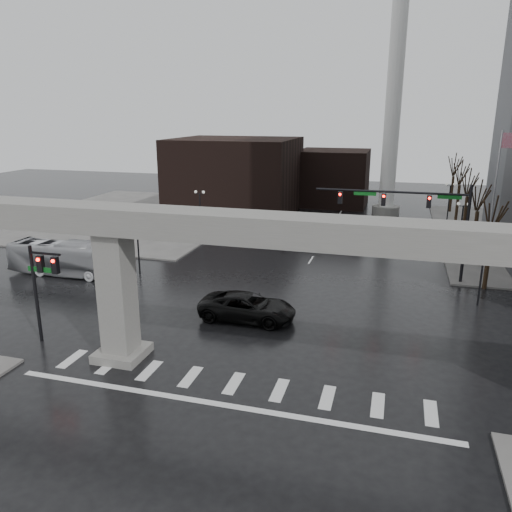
% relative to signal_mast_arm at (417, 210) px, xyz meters
% --- Properties ---
extents(ground, '(160.00, 160.00, 0.00)m').
position_rel_signal_mast_arm_xyz_m(ground, '(-8.99, -18.80, -5.83)').
color(ground, black).
rests_on(ground, ground).
extents(sidewalk_nw, '(28.00, 36.00, 0.15)m').
position_rel_signal_mast_arm_xyz_m(sidewalk_nw, '(-34.99, 17.20, -5.75)').
color(sidewalk_nw, slate).
rests_on(sidewalk_nw, ground).
extents(elevated_guideway, '(48.00, 2.60, 8.70)m').
position_rel_signal_mast_arm_xyz_m(elevated_guideway, '(-7.73, -18.80, 1.05)').
color(elevated_guideway, gray).
rests_on(elevated_guideway, ground).
extents(building_far_left, '(16.00, 14.00, 10.00)m').
position_rel_signal_mast_arm_xyz_m(building_far_left, '(-22.99, 23.20, -0.83)').
color(building_far_left, black).
rests_on(building_far_left, ground).
extents(building_far_mid, '(10.00, 10.00, 8.00)m').
position_rel_signal_mast_arm_xyz_m(building_far_mid, '(-10.99, 33.20, -1.83)').
color(building_far_mid, black).
rests_on(building_far_mid, ground).
extents(smokestack, '(3.60, 3.60, 30.00)m').
position_rel_signal_mast_arm_xyz_m(smokestack, '(-2.99, 27.20, 7.52)').
color(smokestack, white).
rests_on(smokestack, ground).
extents(signal_mast_arm, '(12.12, 0.43, 8.00)m').
position_rel_signal_mast_arm_xyz_m(signal_mast_arm, '(0.00, 0.00, 0.00)').
color(signal_mast_arm, black).
rests_on(signal_mast_arm, ground).
extents(signal_left_pole, '(2.30, 0.30, 6.00)m').
position_rel_signal_mast_arm_xyz_m(signal_left_pole, '(-21.24, -18.30, -1.76)').
color(signal_left_pole, black).
rests_on(signal_left_pole, ground).
extents(flagpole_assembly, '(2.06, 0.12, 12.00)m').
position_rel_signal_mast_arm_xyz_m(flagpole_assembly, '(6.30, 3.20, 1.70)').
color(flagpole_assembly, silver).
rests_on(flagpole_assembly, ground).
extents(lamp_right_0, '(1.22, 0.32, 5.11)m').
position_rel_signal_mast_arm_xyz_m(lamp_right_0, '(4.51, -4.80, -2.36)').
color(lamp_right_0, black).
rests_on(lamp_right_0, ground).
extents(lamp_right_1, '(1.22, 0.32, 5.11)m').
position_rel_signal_mast_arm_xyz_m(lamp_right_1, '(4.51, 9.20, -2.36)').
color(lamp_right_1, black).
rests_on(lamp_right_1, ground).
extents(lamp_right_2, '(1.22, 0.32, 5.11)m').
position_rel_signal_mast_arm_xyz_m(lamp_right_2, '(4.51, 23.20, -2.36)').
color(lamp_right_2, black).
rests_on(lamp_right_2, ground).
extents(lamp_left_0, '(1.22, 0.32, 5.11)m').
position_rel_signal_mast_arm_xyz_m(lamp_left_0, '(-22.49, -4.80, -2.36)').
color(lamp_left_0, black).
rests_on(lamp_left_0, ground).
extents(lamp_left_1, '(1.22, 0.32, 5.11)m').
position_rel_signal_mast_arm_xyz_m(lamp_left_1, '(-22.49, 9.20, -2.36)').
color(lamp_left_1, black).
rests_on(lamp_left_1, ground).
extents(lamp_left_2, '(1.22, 0.32, 5.11)m').
position_rel_signal_mast_arm_xyz_m(lamp_left_2, '(-22.49, 23.20, -2.36)').
color(lamp_left_2, black).
rests_on(lamp_left_2, ground).
extents(tree_right_0, '(1.09, 1.58, 7.50)m').
position_rel_signal_mast_arm_xyz_m(tree_right_0, '(5.54, -0.78, -3.04)').
color(tree_right_0, black).
rests_on(tree_right_0, ground).
extents(tree_right_1, '(1.09, 1.61, 7.67)m').
position_rel_signal_mast_arm_xyz_m(tree_right_1, '(5.54, 7.22, -2.98)').
color(tree_right_1, black).
rests_on(tree_right_1, ground).
extents(tree_right_2, '(1.10, 1.63, 7.85)m').
position_rel_signal_mast_arm_xyz_m(tree_right_2, '(5.54, 15.22, -2.91)').
color(tree_right_2, black).
rests_on(tree_right_2, ground).
extents(tree_right_3, '(1.11, 1.66, 8.02)m').
position_rel_signal_mast_arm_xyz_m(tree_right_3, '(5.54, 23.22, -2.85)').
color(tree_right_3, black).
rests_on(tree_right_3, ground).
extents(tree_right_4, '(1.12, 1.69, 8.19)m').
position_rel_signal_mast_arm_xyz_m(tree_right_4, '(5.54, 31.22, -2.79)').
color(tree_right_4, black).
rests_on(tree_right_4, ground).
extents(pickup_truck, '(6.43, 2.98, 1.79)m').
position_rel_signal_mast_arm_xyz_m(pickup_truck, '(-10.69, -11.77, -4.94)').
color(pickup_truck, black).
rests_on(pickup_truck, ground).
extents(city_bus, '(10.46, 2.49, 2.91)m').
position_rel_signal_mast_arm_xyz_m(city_bus, '(-28.15, -6.80, -4.37)').
color(city_bus, '#ADADB2').
rests_on(city_bus, ground).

